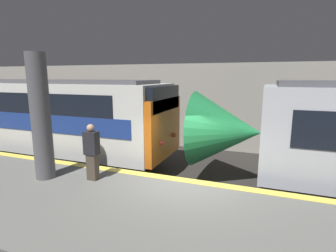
% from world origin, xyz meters
% --- Properties ---
extents(ground_plane, '(120.00, 120.00, 0.00)m').
position_xyz_m(ground_plane, '(0.00, 0.00, 0.00)').
color(ground_plane, '#282623').
extents(platform, '(40.00, 3.97, 0.92)m').
position_xyz_m(platform, '(0.00, -1.98, 0.45)').
color(platform, slate).
rests_on(platform, ground).
extents(station_rear_barrier, '(50.00, 0.15, 4.31)m').
position_xyz_m(station_rear_barrier, '(0.00, 6.42, 2.15)').
color(station_rear_barrier, '#9E998E').
rests_on(station_rear_barrier, ground).
extents(support_pillar_near, '(0.51, 0.51, 3.39)m').
position_xyz_m(support_pillar_near, '(-3.69, -1.31, 2.60)').
color(support_pillar_near, '#56565B').
rests_on(support_pillar_near, platform).
extents(person_waiting, '(0.38, 0.24, 1.54)m').
position_xyz_m(person_waiting, '(-2.37, -0.97, 1.71)').
color(person_waiting, '#473D33').
rests_on(person_waiting, platform).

